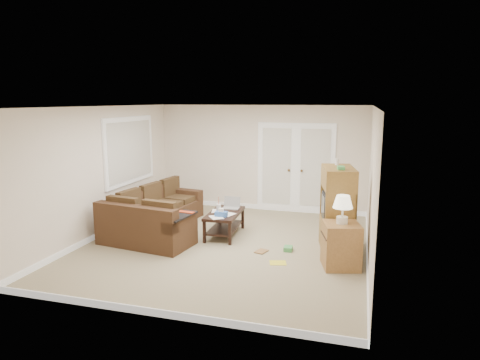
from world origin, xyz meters
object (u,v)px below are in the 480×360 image
(sectional_sofa, at_px, (154,218))
(coffee_table, at_px, (225,222))
(tv_armoire, at_px, (337,209))
(side_cabinet, at_px, (341,242))

(sectional_sofa, bearing_deg, coffee_table, 19.17)
(tv_armoire, xyz_separation_m, side_cabinet, (0.12, -0.77, -0.33))
(sectional_sofa, distance_m, tv_armoire, 3.55)
(sectional_sofa, height_order, side_cabinet, side_cabinet)
(coffee_table, bearing_deg, side_cabinet, -27.71)
(sectional_sofa, xyz_separation_m, tv_armoire, (3.53, -0.01, 0.44))
(tv_armoire, distance_m, side_cabinet, 0.84)
(tv_armoire, bearing_deg, coffee_table, 161.74)
(tv_armoire, bearing_deg, sectional_sofa, 169.03)
(sectional_sofa, bearing_deg, side_cabinet, -3.92)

